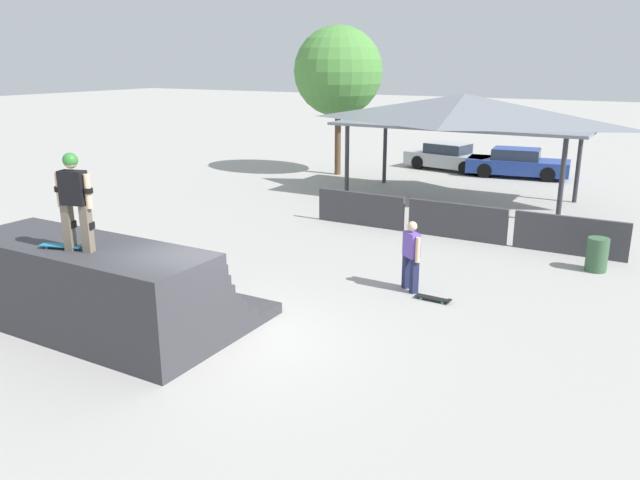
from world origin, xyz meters
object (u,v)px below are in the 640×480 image
tree_beside_pavilion (338,72)px  trash_bin (597,255)px  skateboard_on_deck (64,246)px  parked_car_silver (449,157)px  parked_car_blue (517,163)px  skater_on_deck (74,195)px  bystander_walking (411,253)px  skateboard_on_ground (434,298)px

tree_beside_pavilion → trash_bin: (12.07, -8.86, -4.15)m
skateboard_on_deck → parked_car_silver: skateboard_on_deck is taller
trash_bin → parked_car_blue: (-4.76, 12.32, 0.18)m
skater_on_deck → skateboard_on_deck: skater_on_deck is taller
bystander_walking → parked_car_silver: bearing=-36.6°
skateboard_on_deck → tree_beside_pavilion: tree_beside_pavilion is taller
parked_car_blue → tree_beside_pavilion: bearing=-161.8°
parked_car_silver → bystander_walking: bearing=-63.4°
skater_on_deck → tree_beside_pavilion: 18.55m
parked_car_silver → skateboard_on_ground: bearing=-61.4°
trash_bin → parked_car_blue: 13.21m
parked_car_blue → skateboard_on_deck: bearing=-105.8°
tree_beside_pavilion → parked_car_blue: size_ratio=1.44×
skateboard_on_ground → parked_car_blue: (-1.97, 16.26, 0.54)m
trash_bin → parked_car_blue: bearing=111.1°
parked_car_silver → trash_bin: bearing=-46.4°
skateboard_on_ground → parked_car_silver: (-5.23, 16.51, 0.54)m
skateboard_on_ground → parked_car_silver: bearing=109.6°
skateboard_on_deck → bystander_walking: skateboard_on_deck is taller
skater_on_deck → parked_car_blue: bearing=67.2°
skateboard_on_deck → trash_bin: bearing=31.6°
bystander_walking → parked_car_silver: (-4.52, 16.16, -0.30)m
skateboard_on_deck → skater_on_deck: bearing=-7.0°
skater_on_deck → bystander_walking: skater_on_deck is taller
tree_beside_pavilion → parked_car_silver: tree_beside_pavilion is taller
bystander_walking → skateboard_on_ground: 1.16m
skateboard_on_deck → trash_bin: 12.27m
skateboard_on_deck → parked_car_silver: size_ratio=0.20×
bystander_walking → parked_car_silver: size_ratio=0.37×
skateboard_on_ground → tree_beside_pavilion: size_ratio=0.12×
skater_on_deck → trash_bin: skater_on_deck is taller
skateboard_on_deck → bystander_walking: bearing=33.7°
skateboard_on_ground → skateboard_on_deck: bearing=-133.2°
bystander_walking → parked_car_blue: 15.96m
trash_bin → tree_beside_pavilion: bearing=143.7°
skateboard_on_deck → tree_beside_pavilion: bearing=85.5°
skater_on_deck → skateboard_on_ground: bearing=31.4°
tree_beside_pavilion → parked_car_blue: (7.30, 3.46, -3.97)m
skateboard_on_ground → parked_car_blue: size_ratio=0.18×
trash_bin → skater_on_deck: bearing=-130.3°
skater_on_deck → bystander_walking: 7.16m
skateboard_on_ground → parked_car_blue: 16.38m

